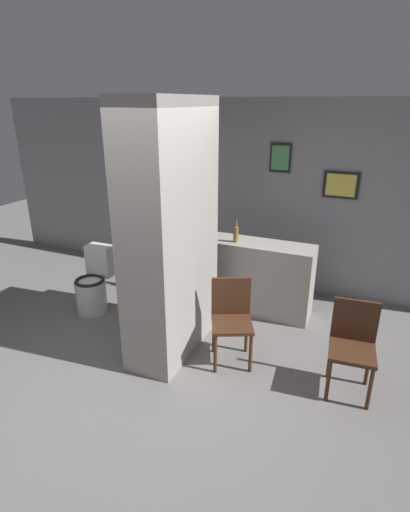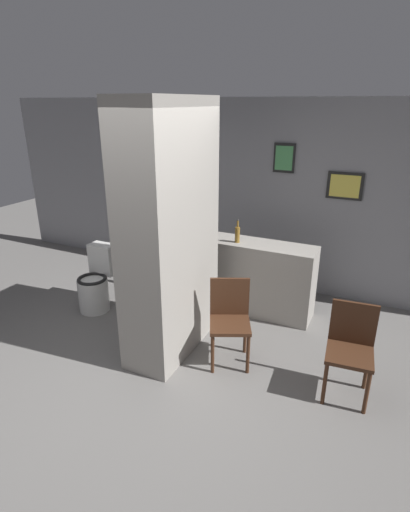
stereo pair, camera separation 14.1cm
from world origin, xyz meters
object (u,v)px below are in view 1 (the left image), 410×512
at_px(chair_near_pillar, 231,317).
at_px(bottle_tall, 236,233).
at_px(bicycle, 180,272).
at_px(chair_by_doorway, 353,343).
at_px(toilet, 94,285).

distance_m(chair_near_pillar, bottle_tall, 1.21).
bearing_deg(bottle_tall, bicycle, 176.90).
xyz_separation_m(chair_by_doorway, bottle_tall, (-1.51, 1.04, 0.54)).
bearing_deg(toilet, chair_near_pillar, -8.43).
xyz_separation_m(toilet, bicycle, (0.85, 0.78, 0.02)).
relative_size(toilet, bicycle, 0.47).
height_order(chair_near_pillar, bicycle, chair_near_pillar).
bearing_deg(chair_near_pillar, bottle_tall, 83.13).
bearing_deg(toilet, bicycle, 42.62).
relative_size(chair_by_doorway, bottle_tall, 2.95).
distance_m(chair_near_pillar, chair_by_doorway, 1.18).
xyz_separation_m(toilet, chair_by_doorway, (3.15, -0.30, 0.15)).
bearing_deg(chair_by_doorway, toilet, 169.42).
height_order(chair_by_doorway, bottle_tall, bottle_tall).
bearing_deg(bottle_tall, chair_near_pillar, -72.15).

